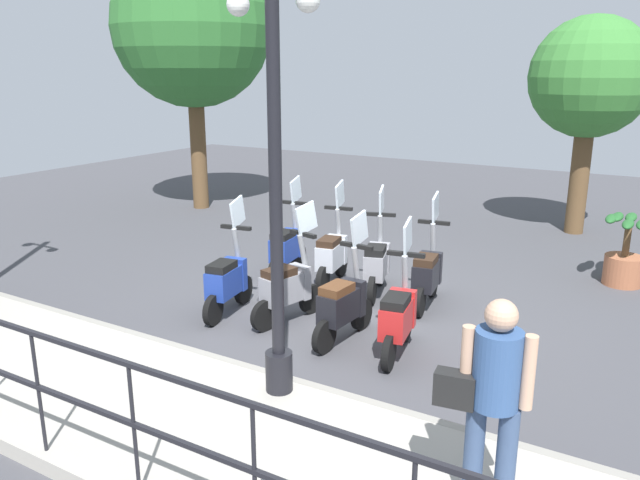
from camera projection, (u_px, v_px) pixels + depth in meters
name	position (u px, v px, depth m)	size (l,w,h in m)	color
ground_plane	(344.00, 313.00, 8.40)	(28.00, 28.00, 0.00)	#424247
promenade_walkway	(183.00, 417.00, 5.76)	(2.20, 20.00, 0.15)	#A39E93
fence_railing	(81.00, 386.00, 4.67)	(0.04, 16.03, 1.07)	black
lamp_post_near	(276.00, 211.00, 5.61)	(0.26, 0.90, 4.07)	black
pedestrian_with_bag	(492.00, 391.00, 4.21)	(0.36, 0.64, 1.59)	#384C70
tree_large	(192.00, 28.00, 13.66)	(3.50, 3.50, 5.80)	brown
tree_distant	(590.00, 79.00, 11.70)	(2.27, 2.27, 4.15)	brown
potted_palm	(625.00, 256.00, 9.38)	(1.06, 0.66, 1.05)	#9E5B3D
scooter_near_0	(398.00, 316.00, 7.05)	(1.23, 0.47, 1.54)	black
scooter_near_1	(343.00, 303.00, 7.41)	(1.23, 0.44, 1.54)	black
scooter_near_2	(288.00, 287.00, 7.98)	(1.21, 0.51, 1.54)	black
scooter_near_3	(228.00, 280.00, 8.24)	(1.23, 0.47, 1.54)	black
scooter_far_0	(427.00, 273.00, 8.51)	(1.23, 0.46, 1.54)	black
scooter_far_1	(377.00, 263.00, 8.96)	(1.20, 0.54, 1.54)	black
scooter_far_2	(332.00, 254.00, 9.38)	(1.23, 0.47, 1.54)	black
scooter_far_3	(287.00, 247.00, 9.76)	(1.23, 0.44, 1.54)	black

